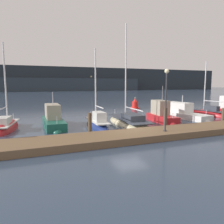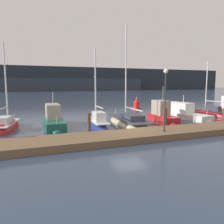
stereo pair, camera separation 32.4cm
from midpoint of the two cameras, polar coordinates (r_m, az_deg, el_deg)
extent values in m
plane|color=#2D3D51|center=(16.96, 4.96, -5.49)|extent=(400.00, 400.00, 0.00)
cube|color=brown|center=(15.38, 7.86, -6.01)|extent=(38.49, 2.80, 0.45)
cylinder|color=#4C3D2D|center=(15.57, -5.48, -3.40)|extent=(0.28, 0.28, 1.73)
cylinder|color=#4C3D2D|center=(18.30, 14.20, -1.86)|extent=(0.28, 0.28, 1.81)
cylinder|color=#4C3D2D|center=(22.58, 27.59, -1.09)|extent=(0.28, 0.28, 1.55)
ellipsoid|color=red|center=(20.11, -25.29, -4.15)|extent=(2.35, 5.46, 1.67)
cube|color=silver|center=(20.02, -25.38, -2.65)|extent=(1.97, 4.59, 0.08)
cube|color=silver|center=(19.36, -25.91, -2.01)|extent=(1.14, 1.82, 0.58)
cylinder|color=silver|center=(20.16, -25.58, 6.77)|extent=(0.12, 0.12, 6.55)
cylinder|color=silver|center=(19.00, -26.27, 0.84)|extent=(0.56, 2.58, 0.09)
cylinder|color=silver|center=(22.31, -23.83, -0.95)|extent=(0.04, 0.04, 0.50)
ellipsoid|color=#195647|center=(19.91, -14.50, -3.78)|extent=(1.75, 5.80, 1.33)
cube|color=#195647|center=(19.85, -14.53, -2.79)|extent=(1.61, 5.22, 0.70)
cube|color=#A39984|center=(20.28, -14.78, 0.21)|extent=(1.18, 2.56, 1.27)
cube|color=black|center=(21.40, -15.10, 1.08)|extent=(1.01, 0.26, 0.57)
cylinder|color=silver|center=(19.71, -14.77, 3.48)|extent=(0.07, 0.07, 1.10)
cylinder|color=silver|center=(17.36, -13.79, -2.03)|extent=(0.04, 0.04, 0.60)
ellipsoid|color=navy|center=(19.25, -3.45, -3.93)|extent=(1.60, 5.23, 1.27)
cube|color=silver|center=(19.14, -3.47, -2.22)|extent=(1.35, 4.40, 0.08)
cube|color=silver|center=(18.48, -2.98, -1.18)|extent=(0.90, 1.69, 0.80)
cylinder|color=silver|center=(19.28, -3.86, 7.10)|extent=(0.12, 0.12, 6.20)
cylinder|color=silver|center=(18.27, -2.90, 1.31)|extent=(0.19, 2.30, 0.09)
cylinder|color=silver|center=(21.39, -5.14, -0.55)|extent=(0.04, 0.04, 0.50)
ellipsoid|color=beige|center=(20.53, 4.65, -3.23)|extent=(2.71, 7.96, 1.30)
cube|color=#333842|center=(20.44, 4.67, -1.73)|extent=(2.27, 6.69, 0.08)
cube|color=#333842|center=(19.54, 5.74, -1.30)|extent=(1.51, 2.58, 0.50)
cylinder|color=silver|center=(20.80, 4.11, 10.44)|extent=(0.12, 0.12, 8.69)
cylinder|color=silver|center=(19.20, 6.09, 0.79)|extent=(0.28, 3.67, 0.09)
cylinder|color=silver|center=(23.75, 1.31, 0.17)|extent=(0.04, 0.04, 0.50)
ellipsoid|color=red|center=(22.42, 13.45, -2.52)|extent=(2.15, 4.80, 1.28)
cube|color=red|center=(22.36, 13.48, -1.66)|extent=(1.97, 4.33, 0.68)
cube|color=#A39984|center=(22.63, 13.00, 1.15)|extent=(1.34, 2.16, 1.43)
cube|color=black|center=(23.44, 11.97, 1.92)|extent=(1.01, 0.38, 0.64)
cylinder|color=silver|center=(22.20, 13.56, 4.75)|extent=(0.07, 0.07, 1.45)
cylinder|color=silver|center=(20.59, 16.08, -0.71)|extent=(0.04, 0.04, 0.60)
ellipsoid|color=white|center=(25.57, 18.56, -1.50)|extent=(3.14, 7.23, 1.00)
cube|color=white|center=(25.53, 18.59, -0.84)|extent=(2.87, 6.52, 0.60)
cube|color=silver|center=(25.89, 17.52, 1.20)|extent=(1.89, 3.26, 1.10)
cube|color=black|center=(26.85, 15.35, 1.84)|extent=(1.29, 0.42, 0.50)
cylinder|color=silver|center=(25.44, 18.52, 3.23)|extent=(0.07, 0.07, 0.82)
cylinder|color=silver|center=(23.61, 23.95, -0.26)|extent=(0.04, 0.04, 0.60)
ellipsoid|color=red|center=(28.30, 24.08, -0.94)|extent=(2.02, 5.26, 1.47)
cube|color=#333842|center=(28.22, 24.14, 0.35)|extent=(1.70, 4.42, 0.08)
cube|color=#333842|center=(27.84, 25.22, 0.86)|extent=(0.96, 1.74, 0.55)
cylinder|color=silver|center=(28.28, 23.76, 6.22)|extent=(0.12, 0.12, 5.75)
cylinder|color=silver|center=(27.70, 25.52, 2.52)|extent=(0.49, 2.29, 0.09)
cylinder|color=silver|center=(29.60, 20.42, 1.31)|extent=(0.04, 0.04, 0.50)
cube|color=black|center=(31.10, 27.54, 2.76)|extent=(0.91, 0.44, 0.70)
cylinder|color=red|center=(34.05, 6.68, 1.08)|extent=(1.36, 1.36, 0.16)
cylinder|color=red|center=(34.00, 6.69, 1.98)|extent=(0.91, 0.91, 0.92)
cone|color=red|center=(33.94, 6.71, 3.17)|extent=(0.64, 0.64, 0.50)
sphere|color=#F9EAB7|center=(33.92, 6.72, 3.68)|extent=(0.16, 0.16, 0.16)
cylinder|color=#2D2D33|center=(15.85, 14.01, -4.82)|extent=(0.24, 0.24, 0.06)
cylinder|color=#2D2D33|center=(15.56, 14.24, 2.46)|extent=(0.10, 0.10, 3.97)
sphere|color=#F9EAB7|center=(15.53, 14.49, 10.30)|extent=(0.32, 0.32, 0.32)
cube|color=#232B33|center=(130.42, -17.93, 8.24)|extent=(240.00, 16.00, 13.26)
cube|color=#2C363F|center=(120.56, -25.64, 6.46)|extent=(144.00, 10.00, 6.85)
cube|color=#F4DB8C|center=(123.25, -13.33, 7.41)|extent=(0.80, 0.10, 0.80)
cube|color=#F4DB8C|center=(127.40, -4.56, 9.23)|extent=(0.80, 0.10, 0.80)
cube|color=#F4DB8C|center=(122.16, -21.95, 6.04)|extent=(0.80, 0.10, 0.80)
camera|label=1|loc=(0.16, -89.54, 0.06)|focal=35.00mm
camera|label=2|loc=(0.16, 90.46, -0.06)|focal=35.00mm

